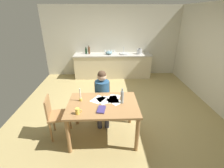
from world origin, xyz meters
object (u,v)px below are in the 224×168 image
object	(u,v)px
wine_glass_by_kettle	(112,50)
wine_bottle_on_table	(122,97)
bottle_vinegar	(89,50)
chair_side_empty	(56,115)
wine_glass_back_right	(105,50)
chair_at_table	(102,98)
coffee_mug	(78,111)
wine_glass_back_left	(109,50)
book_magazine	(101,109)
sink_unit	(124,53)
mixing_bowl	(109,53)
stovetop_kettle	(139,51)
bottle_oil	(86,51)
wine_glass_near_sink	(114,50)
dining_table	(103,109)
person_seated	(102,94)
candlestick	(81,97)

from	to	relation	value
wine_glass_by_kettle	wine_bottle_on_table	bearing A→B (deg)	-88.67
bottle_vinegar	wine_glass_by_kettle	distance (m)	0.85
chair_side_empty	wine_glass_back_right	world-z (taller)	wine_glass_back_right
chair_at_table	coffee_mug	distance (m)	1.14
chair_side_empty	bottle_vinegar	world-z (taller)	bottle_vinegar
wine_glass_back_left	bottle_vinegar	bearing A→B (deg)	-175.61
chair_at_table	book_magazine	bearing A→B (deg)	-89.78
book_magazine	sink_unit	xyz separation A→B (m)	(0.77, 3.54, 0.15)
wine_glass_back_right	chair_side_empty	bearing A→B (deg)	-105.67
mixing_bowl	stovetop_kettle	bearing A→B (deg)	0.23
bottle_vinegar	coffee_mug	bearing A→B (deg)	-87.71
chair_side_empty	bottle_oil	bearing A→B (deg)	85.80
chair_side_empty	coffee_mug	size ratio (longest dim) A/B	7.97
wine_glass_near_sink	wine_glass_back_left	world-z (taller)	same
dining_table	book_magazine	size ratio (longest dim) A/B	5.65
dining_table	wine_bottle_on_table	xyz separation A→B (m)	(0.37, 0.03, 0.23)
bottle_oil	wine_bottle_on_table	bearing A→B (deg)	-72.86
stovetop_kettle	wine_glass_by_kettle	xyz separation A→B (m)	(-1.04, 0.15, 0.01)
sink_unit	bottle_vinegar	distance (m)	1.33
chair_side_empty	stovetop_kettle	bearing A→B (deg)	55.59
chair_side_empty	wine_glass_back_left	distance (m)	3.64
person_seated	wine_glass_back_left	world-z (taller)	person_seated
dining_table	coffee_mug	bearing A→B (deg)	-143.88
person_seated	stovetop_kettle	distance (m)	3.09
sink_unit	wine_glass_back_right	world-z (taller)	sink_unit
sink_unit	person_seated	bearing A→B (deg)	-105.58
book_magazine	wine_glass_back_left	bearing A→B (deg)	95.50
sink_unit	mixing_bowl	xyz separation A→B (m)	(-0.57, -0.01, 0.03)
person_seated	bottle_vinegar	bearing A→B (deg)	100.85
bottle_oil	bottle_vinegar	distance (m)	0.11
coffee_mug	wine_glass_back_right	bearing A→B (deg)	83.11
chair_at_table	wine_glass_near_sink	size ratio (longest dim) A/B	5.55
wine_glass_by_kettle	chair_at_table	bearing A→B (deg)	-96.40
person_seated	chair_side_empty	distance (m)	1.06
candlestick	wine_glass_near_sink	xyz separation A→B (m)	(0.81, 3.34, 0.18)
dining_table	wine_glass_back_left	xyz separation A→B (m)	(0.18, 3.48, 0.36)
wine_glass_back_right	book_magazine	bearing A→B (deg)	-90.92
wine_glass_near_sink	sink_unit	bearing A→B (deg)	-21.44
wine_glass_back_right	mixing_bowl	bearing A→B (deg)	-47.43
chair_at_table	stovetop_kettle	size ratio (longest dim) A/B	3.89
chair_at_table	wine_glass_by_kettle	xyz separation A→B (m)	(0.31, 2.76, 0.53)
mixing_bowl	chair_at_table	bearing A→B (deg)	-94.49
bottle_oil	bottle_vinegar	size ratio (longest dim) A/B	0.84
coffee_mug	wine_glass_near_sink	size ratio (longest dim) A/B	0.72
book_magazine	wine_glass_near_sink	world-z (taller)	wine_glass_near_sink
wine_bottle_on_table	book_magazine	bearing A→B (deg)	-148.64
chair_at_table	bottle_oil	xyz separation A→B (m)	(-0.65, 2.70, 0.53)
chair_side_empty	mixing_bowl	distance (m)	3.49
chair_at_table	book_magazine	world-z (taller)	chair_at_table
wine_glass_near_sink	wine_glass_by_kettle	xyz separation A→B (m)	(-0.09, 0.00, 0.00)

